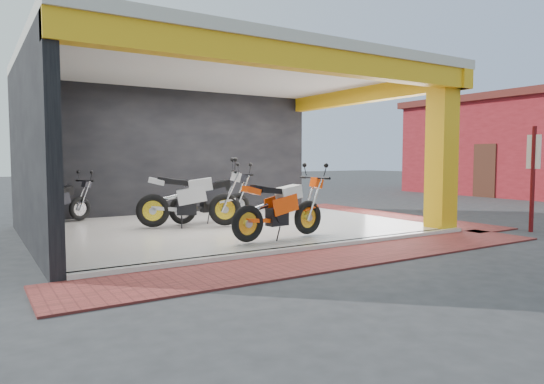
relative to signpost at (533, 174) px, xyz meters
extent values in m
plane|color=#2D2D30|center=(-5.39, 1.85, -1.27)|extent=(80.00, 80.00, 0.00)
cube|color=white|center=(-5.39, 3.85, -1.22)|extent=(8.00, 6.00, 0.10)
cube|color=beige|center=(-5.39, 3.85, 2.33)|extent=(8.40, 6.40, 0.20)
cube|color=black|center=(-5.39, 6.95, 0.48)|extent=(8.20, 0.20, 3.50)
cube|color=black|center=(-9.49, 3.85, 0.48)|extent=(0.20, 6.20, 3.50)
cube|color=gold|center=(-1.64, 1.10, 0.48)|extent=(0.50, 0.50, 3.50)
cube|color=gold|center=(-5.39, 0.85, 2.03)|extent=(8.40, 0.30, 0.40)
cube|color=gold|center=(-1.39, 3.85, 2.03)|extent=(0.30, 6.40, 0.40)
cube|color=white|center=(-5.39, 0.83, -1.22)|extent=(8.00, 0.20, 0.10)
cube|color=#963431|center=(-5.39, 0.05, -1.25)|extent=(9.00, 1.40, 0.03)
cube|color=#963431|center=(-0.59, 3.85, -1.25)|extent=(1.40, 7.00, 0.03)
cube|color=#3F1E14|center=(7.59, 6.35, -0.17)|extent=(0.06, 1.00, 2.20)
cylinder|color=#570D0F|center=(0.00, 0.00, -0.11)|extent=(0.09, 0.09, 2.31)
cube|color=white|center=(0.00, 0.00, 0.49)|extent=(0.04, 0.32, 0.74)
camera|label=1|loc=(-10.41, -5.93, 0.36)|focal=32.00mm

